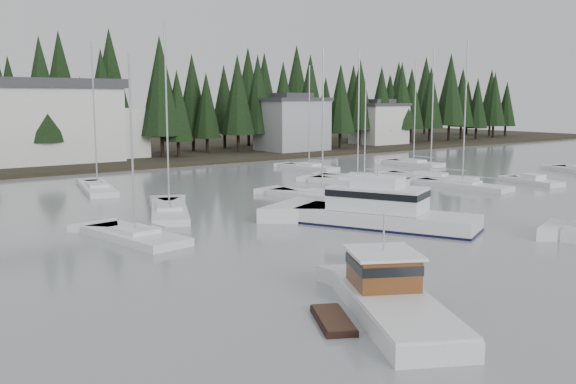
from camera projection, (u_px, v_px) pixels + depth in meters
name	position (u px, v px, depth m)	size (l,w,h in m)	color
far_shore_land	(30.00, 157.00, 97.99)	(240.00, 54.00, 1.00)	black
conifer_treeline	(53.00, 163.00, 89.34)	(200.00, 22.00, 20.00)	black
house_east_a	(292.00, 123.00, 103.99)	(10.60, 8.48, 9.25)	#999EA0
house_east_b	(379.00, 123.00, 118.87)	(9.54, 7.42, 8.25)	silver
harbor_inn	(37.00, 122.00, 83.85)	(29.50, 11.50, 10.90)	silver
lobster_boat_brown	(390.00, 304.00, 26.21)	(7.24, 9.70, 4.62)	silver
cabin_cruiser_center	(383.00, 215.00, 44.64)	(8.86, 13.13, 5.43)	silver
sailboat_0	(135.00, 239.00, 40.57)	(4.19, 8.66, 12.09)	silver
sailboat_1	(309.00, 169.00, 80.85)	(3.43, 8.54, 13.45)	silver
sailboat_2	(98.00, 190.00, 62.05)	(4.99, 10.77, 14.74)	silver
sailboat_3	(169.00, 213.00, 49.62)	(6.97, 10.65, 15.00)	silver
sailboat_5	(322.00, 198.00, 56.93)	(5.12, 11.19, 13.54)	silver
sailboat_6	(430.00, 178.00, 70.96)	(4.88, 10.61, 14.52)	silver
sailboat_8	(364.00, 180.00, 69.93)	(7.14, 10.05, 11.48)	silver
sailboat_9	(413.00, 165.00, 85.71)	(3.51, 8.38, 14.68)	silver
sailboat_12	(357.00, 183.00, 67.03)	(6.48, 10.63, 14.38)	silver
sailboat_13	(462.00, 187.00, 64.20)	(3.64, 10.18, 15.01)	silver
runabout_1	(376.00, 202.00, 54.54)	(2.32, 5.15, 1.42)	silver
runabout_2	(533.00, 183.00, 67.09)	(3.51, 6.86, 1.42)	silver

